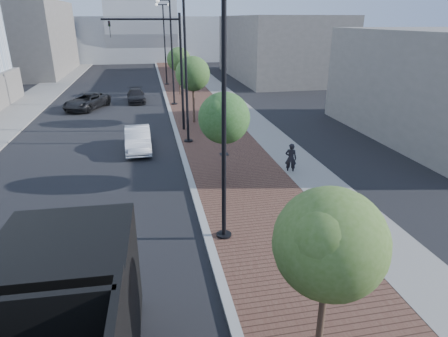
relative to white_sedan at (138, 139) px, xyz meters
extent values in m
cube|color=#4C2D23|center=(6.10, 18.83, -0.65)|extent=(7.00, 140.00, 0.12)
cube|color=slate|center=(8.80, 18.83, -0.64)|extent=(2.40, 140.00, 0.13)
cube|color=gray|center=(2.60, 18.83, -0.64)|extent=(0.30, 140.00, 0.14)
cube|color=slate|center=(-10.40, 18.83, -0.65)|extent=(4.00, 140.00, 0.12)
cube|color=black|center=(-1.20, -15.83, 1.19)|extent=(2.89, 3.00, 2.90)
cube|color=black|center=(-1.15, -14.33, 0.24)|extent=(2.70, 0.65, 1.45)
cylinder|color=black|center=(-2.34, -14.79, -0.10)|extent=(0.38, 1.24, 1.23)
cylinder|color=silver|center=(-2.34, -14.79, -0.10)|extent=(0.40, 0.68, 0.67)
cylinder|color=black|center=(0.01, -14.87, -0.10)|extent=(0.38, 1.24, 1.23)
cylinder|color=silver|center=(0.01, -14.87, -0.10)|extent=(0.40, 0.68, 0.67)
imported|color=silver|center=(0.00, 0.00, 0.00)|extent=(1.62, 4.35, 1.42)
imported|color=black|center=(-4.63, 12.79, 0.00)|extent=(4.24, 5.59, 1.41)
imported|color=black|center=(-0.33, 15.24, -0.11)|extent=(1.89, 4.22, 1.20)
imported|color=black|center=(7.89, -5.48, 0.11)|extent=(0.70, 0.59, 1.64)
cylinder|color=black|center=(3.20, -11.17, -0.61)|extent=(0.56, 0.56, 0.20)
cylinder|color=black|center=(3.20, -11.17, 3.91)|extent=(0.16, 0.16, 9.00)
cylinder|color=black|center=(3.20, 0.83, -0.61)|extent=(0.56, 0.56, 0.20)
cylinder|color=black|center=(3.20, 0.83, 3.91)|extent=(0.16, 0.16, 9.00)
cylinder|color=black|center=(3.20, 12.83, -0.61)|extent=(0.56, 0.56, 0.20)
cylinder|color=black|center=(3.20, 12.83, 3.91)|extent=(0.16, 0.16, 9.00)
cylinder|color=black|center=(2.70, 12.83, 8.41)|extent=(1.00, 0.10, 0.10)
sphere|color=silver|center=(2.20, 12.83, 8.34)|extent=(0.32, 0.32, 0.32)
cylinder|color=black|center=(3.20, 24.83, -0.61)|extent=(0.56, 0.56, 0.20)
cylinder|color=black|center=(3.20, 24.83, 3.91)|extent=(0.16, 0.16, 9.00)
cylinder|color=black|center=(3.20, 24.83, 8.41)|extent=(1.40, 0.10, 0.10)
sphere|color=silver|center=(2.50, 24.83, 8.41)|extent=(0.32, 0.32, 0.32)
sphere|color=silver|center=(3.90, 24.83, 8.41)|extent=(0.32, 0.32, 0.32)
cylinder|color=black|center=(3.20, 3.83, 3.29)|extent=(0.18, 0.18, 8.00)
cylinder|color=black|center=(0.70, 3.83, 6.89)|extent=(5.00, 0.12, 0.12)
imported|color=black|center=(-1.30, 3.83, 6.29)|extent=(0.16, 0.20, 1.00)
cylinder|color=#382619|center=(4.20, -17.17, 0.87)|extent=(0.16, 0.16, 3.16)
sphere|color=#3B581E|center=(4.20, -17.17, 2.68)|extent=(2.35, 2.35, 2.35)
sphere|color=#3B581E|center=(4.60, -16.87, 2.45)|extent=(1.64, 1.64, 1.64)
sphere|color=#3B581E|center=(3.90, -17.47, 3.00)|extent=(1.41, 1.41, 1.41)
cylinder|color=#382619|center=(4.20, -6.17, 0.84)|extent=(0.16, 0.16, 3.11)
sphere|color=#244F1B|center=(4.20, -6.17, 2.62)|extent=(2.43, 2.43, 2.43)
sphere|color=#244F1B|center=(4.60, -5.87, 2.40)|extent=(1.70, 1.70, 1.70)
sphere|color=#244F1B|center=(3.90, -6.47, 2.93)|extent=(1.46, 1.46, 1.46)
cylinder|color=#382619|center=(4.20, 5.83, 1.07)|extent=(0.16, 0.16, 3.55)
sphere|color=#2B4E1B|center=(4.20, 5.83, 3.09)|extent=(2.58, 2.58, 2.58)
sphere|color=#2B4E1B|center=(4.60, 6.13, 2.84)|extent=(1.81, 1.81, 1.81)
sphere|color=#2B4E1B|center=(3.90, 5.53, 3.45)|extent=(1.55, 1.55, 1.55)
cylinder|color=#382619|center=(4.20, 17.83, 1.02)|extent=(0.16, 0.16, 3.46)
sphere|color=#2B4F1B|center=(4.20, 17.83, 3.00)|extent=(2.46, 2.46, 2.46)
sphere|color=#2B4F1B|center=(4.60, 18.13, 2.75)|extent=(1.72, 1.72, 1.72)
sphere|color=#2B4F1B|center=(3.90, 17.53, 3.34)|extent=(1.47, 1.47, 1.47)
cube|color=#A2A7AC|center=(0.60, 63.83, 3.29)|extent=(50.00, 28.00, 8.00)
cube|color=#5F5A55|center=(-17.40, 38.83, 4.29)|extent=(14.00, 20.00, 10.00)
cube|color=#615C57|center=(18.60, 28.83, 3.29)|extent=(12.00, 22.00, 8.00)
cube|color=black|center=(5.00, -13.17, -0.58)|extent=(0.50, 0.50, 0.02)
cube|color=black|center=(5.00, -2.17, -0.58)|extent=(0.50, 0.50, 0.02)
camera|label=1|loc=(0.78, -23.32, 6.93)|focal=30.83mm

